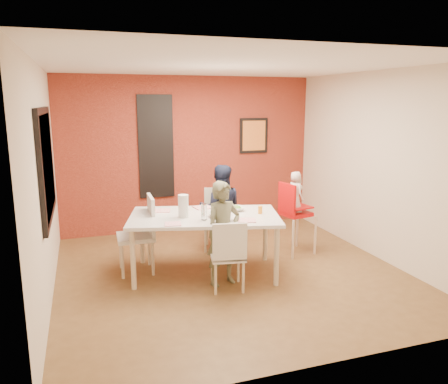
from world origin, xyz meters
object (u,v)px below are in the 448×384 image
object	(u,v)px
child_near	(223,233)
paper_towel_roll	(183,206)
dining_table	(205,220)
chair_far	(218,215)
toddler	(295,192)
high_chair	(293,211)
chair_near	(228,252)
chair_left	(142,230)
child_far	(221,209)
wine_bottle	(223,205)

from	to	relation	value
child_near	paper_towel_roll	distance (m)	0.63
dining_table	chair_far	world-z (taller)	chair_far
toddler	high_chair	bearing A→B (deg)	101.82
child_near	toddler	distance (m)	1.60
chair_near	child_near	bearing A→B (deg)	-83.45
dining_table	child_near	size ratio (longest dim) A/B	1.63
chair_near	chair_far	distance (m)	1.64
chair_left	child_far	world-z (taller)	child_far
chair_left	wine_bottle	world-z (taller)	wine_bottle
child_far	child_near	bearing A→B (deg)	90.48
child_near	dining_table	bearing A→B (deg)	93.53
chair_far	wine_bottle	bearing A→B (deg)	-83.71
wine_bottle	chair_near	bearing A→B (deg)	-101.59
chair_left	high_chair	world-z (taller)	high_chair
chair_near	child_far	world-z (taller)	child_far
chair_far	child_far	size ratio (longest dim) A/B	0.69
dining_table	chair_left	distance (m)	0.86
dining_table	wine_bottle	bearing A→B (deg)	-11.73
chair_near	child_near	world-z (taller)	child_near
dining_table	toddler	distance (m)	1.57
high_chair	dining_table	bearing A→B (deg)	91.81
dining_table	chair_far	bearing A→B (deg)	63.55
chair_near	child_far	bearing A→B (deg)	-94.18
chair_far	paper_towel_roll	xyz separation A→B (m)	(-0.77, -1.00, 0.43)
dining_table	wine_bottle	size ratio (longest dim) A/B	8.58
child_far	dining_table	bearing A→B (deg)	74.84
child_near	high_chair	bearing A→B (deg)	13.38
dining_table	chair_far	xyz separation A→B (m)	(0.49, 0.98, -0.21)
toddler	dining_table	bearing A→B (deg)	96.28
chair_far	chair_left	xyz separation A→B (m)	(-1.26, -0.63, 0.06)
chair_left	child_far	distance (m)	1.29
child_far	wine_bottle	distance (m)	0.86
chair_near	child_near	distance (m)	0.29
high_chair	chair_far	bearing A→B (deg)	46.10
child_near	paper_towel_roll	bearing A→B (deg)	123.05
high_chair	wine_bottle	distance (m)	1.34
chair_left	wine_bottle	distance (m)	1.14
wine_bottle	child_near	bearing A→B (deg)	-107.25
wine_bottle	paper_towel_roll	xyz separation A→B (m)	(-0.52, 0.03, 0.02)
chair_near	toddler	size ratio (longest dim) A/B	1.44
child_near	toddler	xyz separation A→B (m)	(1.38, 0.76, 0.29)
chair_far	high_chair	distance (m)	1.18
wine_bottle	child_far	bearing A→B (deg)	74.37
chair_near	dining_table	bearing A→B (deg)	-69.30
dining_table	chair_near	size ratio (longest dim) A/B	2.43
chair_near	paper_towel_roll	size ratio (longest dim) A/B	2.99
high_chair	toddler	world-z (taller)	toddler
chair_far	child_near	world-z (taller)	child_near
chair_left	child_far	bearing A→B (deg)	109.33
dining_table	child_near	xyz separation A→B (m)	(0.13, -0.39, -0.08)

